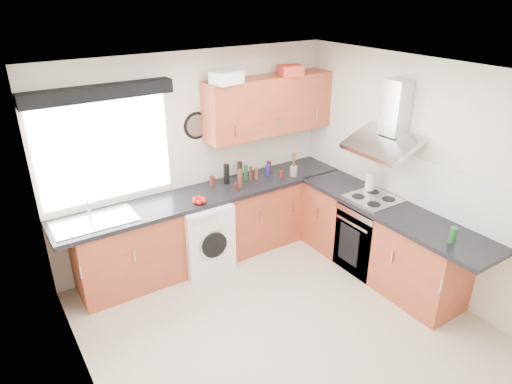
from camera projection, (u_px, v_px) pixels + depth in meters
ground_plane at (281, 325)px, 4.64m from camera, size 3.60×3.60×0.00m
ceiling at (288, 76)px, 3.59m from camera, size 3.60×3.60×0.02m
wall_back at (195, 158)px, 5.48m from camera, size 3.60×0.02×2.50m
wall_front at (462, 333)px, 2.74m from camera, size 3.60×0.02×2.50m
wall_left at (79, 281)px, 3.22m from camera, size 0.02×3.60×2.50m
wall_right at (416, 174)px, 5.01m from camera, size 0.02×3.60×2.50m
window at (105, 150)px, 4.83m from camera, size 1.40×0.02×1.10m
window_blind at (99, 93)px, 4.49m from camera, size 1.50×0.18×0.14m
splashback at (394, 172)px, 5.26m from camera, size 0.01×3.00×0.54m
base_cab_back at (202, 229)px, 5.55m from camera, size 3.00×0.58×0.86m
base_cab_corner at (306, 199)px, 6.34m from camera, size 0.60×0.60×0.86m
base_cab_right at (379, 240)px, 5.32m from camera, size 0.58×2.10×0.86m
worktop_back at (208, 194)px, 5.41m from camera, size 3.60×0.62×0.05m
worktop_right at (393, 211)px, 5.01m from camera, size 0.62×2.42×0.05m
sink at (94, 218)px, 4.72m from camera, size 0.84×0.46×0.10m
oven at (369, 236)px, 5.43m from camera, size 0.56×0.58×0.85m
hob_plate at (373, 198)px, 5.23m from camera, size 0.52×0.52×0.01m
extractor_hood at (388, 125)px, 4.92m from camera, size 0.52×0.78×0.66m
upper_cabinets at (269, 105)px, 5.59m from camera, size 1.70×0.35×0.70m
washing_machine at (203, 234)px, 5.45m from camera, size 0.61×0.59×0.86m
wall_clock at (197, 126)px, 5.32m from camera, size 0.33×0.04×0.33m
casserole at (227, 77)px, 5.01m from camera, size 0.37×0.30×0.14m
storage_box at (290, 70)px, 5.45m from camera, size 0.31×0.27×0.12m
utensil_pot at (294, 171)px, 5.83m from camera, size 0.12×0.12×0.13m
kitchen_roll at (370, 182)px, 5.38m from camera, size 0.14×0.14×0.24m
tomato_cluster at (199, 200)px, 5.12m from camera, size 0.17×0.17×0.07m
jar_0 at (269, 166)px, 5.99m from camera, size 0.06×0.06×0.13m
jar_1 at (212, 181)px, 5.54m from camera, size 0.07×0.07×0.12m
jar_2 at (240, 178)px, 5.48m from camera, size 0.05×0.05×0.23m
jar_3 at (240, 170)px, 5.75m from camera, size 0.07×0.07×0.21m
jar_4 at (256, 174)px, 5.71m from camera, size 0.05×0.05×0.16m
jar_5 at (268, 170)px, 5.85m from camera, size 0.06×0.06×0.14m
jar_6 at (246, 173)px, 5.67m from camera, size 0.05×0.05×0.20m
jar_7 at (239, 178)px, 5.51m from camera, size 0.05×0.05×0.21m
jar_8 at (237, 186)px, 5.42m from camera, size 0.06×0.06×0.10m
jar_9 at (281, 175)px, 5.76m from camera, size 0.05×0.05×0.10m
jar_10 at (251, 174)px, 5.65m from camera, size 0.04×0.04×0.19m
jar_11 at (227, 174)px, 5.59m from camera, size 0.07×0.07×0.25m
bottle_0 at (453, 235)px, 4.32m from camera, size 0.07×0.07×0.16m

